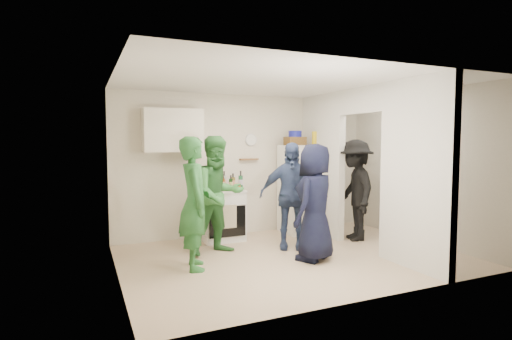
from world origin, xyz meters
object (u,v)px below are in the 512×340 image
(wicker_basket, at_px, (295,141))
(person_denim, at_px, (291,196))
(person_green_left, at_px, (195,203))
(person_navy, at_px, (315,202))
(stove, at_px, (222,215))
(fridge, at_px, (301,189))
(person_nook, at_px, (355,190))
(yellow_cup_stack_top, at_px, (314,138))
(blue_bowl, at_px, (295,134))
(person_green_center, at_px, (218,195))

(wicker_basket, xyz_separation_m, person_denim, (-0.60, -0.95, -0.85))
(person_green_left, height_order, person_navy, person_green_left)
(stove, bearing_deg, fridge, -1.13)
(person_denim, xyz_separation_m, person_navy, (0.02, -0.68, -0.01))
(person_green_left, distance_m, person_denim, 1.67)
(person_green_left, relative_size, person_nook, 1.02)
(person_green_left, distance_m, person_nook, 2.92)
(person_navy, relative_size, person_nook, 0.96)
(yellow_cup_stack_top, relative_size, person_navy, 0.15)
(fridge, height_order, wicker_basket, wicker_basket)
(blue_bowl, height_order, person_green_left, blue_bowl)
(person_green_center, bearing_deg, person_denim, -20.91)
(fridge, height_order, person_denim, person_denim)
(blue_bowl, bearing_deg, person_navy, -109.79)
(stove, height_order, fridge, fridge)
(stove, distance_m, blue_bowl, 1.98)
(blue_bowl, xyz_separation_m, yellow_cup_stack_top, (0.32, -0.15, -0.08))
(yellow_cup_stack_top, height_order, person_navy, yellow_cup_stack_top)
(blue_bowl, distance_m, yellow_cup_stack_top, 0.36)
(blue_bowl, xyz_separation_m, person_nook, (0.66, -0.91, -0.96))
(person_green_left, xyz_separation_m, person_denim, (1.63, 0.37, -0.04))
(yellow_cup_stack_top, height_order, person_green_left, yellow_cup_stack_top)
(wicker_basket, bearing_deg, yellow_cup_stack_top, -25.11)
(wicker_basket, relative_size, person_green_left, 0.20)
(wicker_basket, bearing_deg, person_green_center, -155.95)
(blue_bowl, bearing_deg, person_nook, -54.15)
(wicker_basket, height_order, blue_bowl, blue_bowl)
(fridge, xyz_separation_m, yellow_cup_stack_top, (0.22, -0.10, 0.93))
(person_green_center, height_order, person_denim, person_green_center)
(wicker_basket, relative_size, yellow_cup_stack_top, 1.40)
(person_green_left, bearing_deg, person_denim, -68.11)
(person_green_center, bearing_deg, blue_bowl, 12.06)
(fridge, height_order, person_green_left, person_green_left)
(yellow_cup_stack_top, relative_size, person_nook, 0.15)
(blue_bowl, relative_size, person_green_center, 0.14)
(fridge, bearing_deg, stove, 178.87)
(stove, distance_m, person_green_center, 0.93)
(fridge, distance_m, blue_bowl, 1.01)
(person_green_left, height_order, person_denim, person_green_left)
(wicker_basket, xyz_separation_m, person_nook, (0.66, -0.91, -0.83))
(wicker_basket, bearing_deg, person_denim, -122.48)
(stove, distance_m, fridge, 1.57)
(person_denim, distance_m, person_navy, 0.68)
(stove, bearing_deg, person_navy, -62.54)
(wicker_basket, distance_m, person_denim, 1.41)
(blue_bowl, distance_m, person_denim, 1.49)
(blue_bowl, bearing_deg, stove, -179.19)
(stove, xyz_separation_m, person_green_center, (-0.30, -0.75, 0.45))
(stove, bearing_deg, person_denim, -48.51)
(yellow_cup_stack_top, bearing_deg, person_green_center, -163.14)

